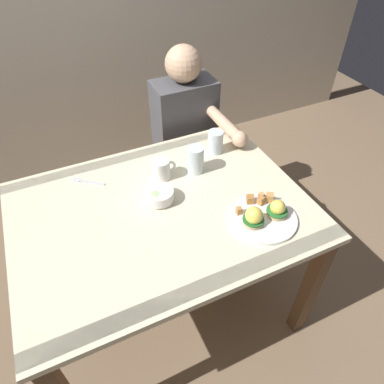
# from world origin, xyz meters

# --- Properties ---
(ground_plane) EXTENTS (6.00, 6.00, 0.00)m
(ground_plane) POSITION_xyz_m (0.00, 0.00, 0.00)
(ground_plane) COLOR #7F664C
(dining_table) EXTENTS (1.20, 0.90, 0.74)m
(dining_table) POSITION_xyz_m (0.00, 0.00, 0.63)
(dining_table) COLOR beige
(dining_table) RESTS_ON ground_plane
(eggs_benedict_plate) EXTENTS (0.27, 0.27, 0.09)m
(eggs_benedict_plate) POSITION_xyz_m (0.34, -0.23, 0.77)
(eggs_benedict_plate) COLOR white
(eggs_benedict_plate) RESTS_ON dining_table
(fruit_bowl) EXTENTS (0.12, 0.12, 0.06)m
(fruit_bowl) POSITION_xyz_m (0.01, 0.05, 0.77)
(fruit_bowl) COLOR white
(fruit_bowl) RESTS_ON dining_table
(coffee_mug) EXTENTS (0.11, 0.08, 0.09)m
(coffee_mug) POSITION_xyz_m (0.08, 0.19, 0.79)
(coffee_mug) COLOR white
(coffee_mug) RESTS_ON dining_table
(fork) EXTENTS (0.13, 0.11, 0.00)m
(fork) POSITION_xyz_m (-0.24, 0.30, 0.74)
(fork) COLOR silver
(fork) RESTS_ON dining_table
(water_glass_near) EXTENTS (0.07, 0.07, 0.11)m
(water_glass_near) POSITION_xyz_m (0.38, 0.26, 0.79)
(water_glass_near) COLOR silver
(water_glass_near) RESTS_ON dining_table
(water_glass_far) EXTENTS (0.08, 0.08, 0.13)m
(water_glass_far) POSITION_xyz_m (0.23, 0.17, 0.80)
(water_glass_far) COLOR silver
(water_glass_far) RESTS_ON dining_table
(diner_person) EXTENTS (0.34, 0.54, 1.14)m
(diner_person) POSITION_xyz_m (0.39, 0.60, 0.65)
(diner_person) COLOR #33333D
(diner_person) RESTS_ON ground_plane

